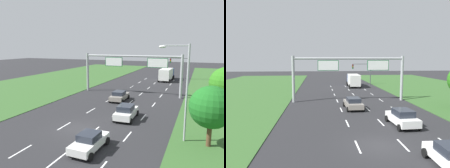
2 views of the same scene
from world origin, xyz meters
The scene contains 9 objects.
ground_plane centered at (0.00, 0.00, 0.00)m, with size 200.00×200.00×0.00m, color #262628.
lane_dashes_inner_left centered at (-1.75, 9.00, 0.00)m, with size 0.14×56.40×0.01m.
lane_dashes_inner_right centered at (1.75, 9.00, 0.00)m, with size 0.14×56.40×0.01m.
lane_dashes_slip centered at (5.25, 9.00, 0.00)m, with size 0.14×56.40×0.01m.
car_near_red centered at (3.53, 4.71, 0.83)m, with size 2.36×4.35×1.66m.
car_lead_silver centered at (-0.13, 12.33, 0.77)m, with size 2.34×4.41×1.51m.
box_truck centered at (3.58, 35.33, 1.62)m, with size 2.88×8.32×2.92m.
sign_gantry centered at (0.19, 17.55, 4.90)m, with size 17.24×0.44×7.00m.
traffic_light_mast centered at (6.48, 38.44, 3.87)m, with size 4.76×0.49×5.60m.
Camera 2 is at (-4.64, -15.52, 6.57)m, focal length 35.00 mm.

